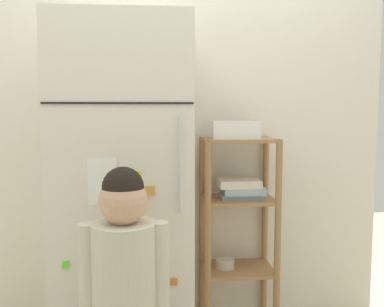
{
  "coord_description": "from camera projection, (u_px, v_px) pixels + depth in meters",
  "views": [
    {
      "loc": [
        -0.07,
        -2.18,
        1.3
      ],
      "look_at": [
        0.12,
        0.02,
        1.07
      ],
      "focal_mm": 40.9,
      "sensor_mm": 36.0,
      "label": 1
    }
  ],
  "objects": [
    {
      "name": "kitchen_wall_back",
      "position": [
        167.0,
        141.0,
        2.56
      ],
      "size": [
        2.55,
        0.03,
        2.23
      ],
      "primitive_type": "cube",
      "color": "silver",
      "rests_on": "ground"
    },
    {
      "name": "pantry_shelf_unit",
      "position": [
        238.0,
        214.0,
        2.45
      ],
      "size": [
        0.41,
        0.31,
        1.14
      ],
      "color": "#9E7247",
      "rests_on": "ground"
    },
    {
      "name": "fruit_bin",
      "position": [
        235.0,
        131.0,
        2.39
      ],
      "size": [
        0.26,
        0.18,
        0.1
      ],
      "color": "white",
      "rests_on": "pantry_shelf_unit"
    },
    {
      "name": "child_standing",
      "position": [
        124.0,
        275.0,
        1.7
      ],
      "size": [
        0.35,
        0.26,
        1.08
      ],
      "color": "#494959",
      "rests_on": "ground"
    },
    {
      "name": "refrigerator",
      "position": [
        125.0,
        195.0,
        2.21
      ],
      "size": [
        0.65,
        0.68,
        1.73
      ],
      "color": "silver",
      "rests_on": "ground"
    }
  ]
}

